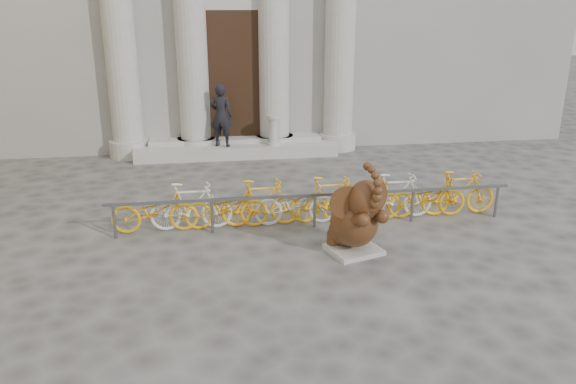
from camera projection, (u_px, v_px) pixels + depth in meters
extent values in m
plane|color=#474442|center=(278.00, 318.00, 8.20)|extent=(80.00, 80.00, 0.00)
cube|color=black|center=(234.00, 77.00, 16.77)|extent=(2.40, 0.16, 4.00)
cylinder|color=#A8A59E|center=(117.00, 18.00, 15.66)|extent=(0.90, 0.90, 8.00)
cylinder|color=#A8A59E|center=(190.00, 17.00, 15.95)|extent=(0.90, 0.90, 8.00)
cylinder|color=#A8A59E|center=(274.00, 17.00, 16.28)|extent=(0.90, 0.90, 8.00)
cylinder|color=#A8A59E|center=(341.00, 17.00, 16.57)|extent=(0.90, 0.90, 8.00)
cube|color=#A8A59E|center=(237.00, 150.00, 16.96)|extent=(6.00, 1.20, 0.36)
cube|color=#A8A59E|center=(354.00, 250.00, 10.39)|extent=(1.10, 1.04, 0.09)
ellipsoid|color=black|center=(349.00, 230.00, 10.46)|extent=(0.93, 0.91, 0.57)
ellipsoid|color=black|center=(354.00, 221.00, 10.23)|extent=(1.14, 1.28, 0.93)
cylinder|color=black|center=(334.00, 238.00, 10.51)|extent=(0.34, 0.34, 0.23)
cylinder|color=black|center=(356.00, 233.00, 10.71)|extent=(0.34, 0.34, 0.23)
cylinder|color=black|center=(356.00, 220.00, 9.78)|extent=(0.36, 0.58, 0.36)
cylinder|color=black|center=(375.00, 216.00, 9.94)|extent=(0.36, 0.58, 0.36)
ellipsoid|color=black|center=(365.00, 200.00, 9.79)|extent=(0.75, 0.73, 0.72)
cylinder|color=black|center=(347.00, 203.00, 9.77)|extent=(0.61, 0.05, 0.61)
cylinder|color=black|center=(376.00, 198.00, 10.02)|extent=(0.52, 0.39, 0.61)
cone|color=beige|center=(365.00, 212.00, 9.64)|extent=(0.16, 0.21, 0.10)
cone|color=beige|center=(376.00, 210.00, 9.73)|extent=(0.07, 0.21, 0.10)
cube|color=slate|center=(315.00, 195.00, 11.34)|extent=(8.33, 0.06, 0.06)
cylinder|color=slate|center=(114.00, 222.00, 10.89)|extent=(0.06, 0.06, 0.70)
cylinder|color=slate|center=(212.00, 217.00, 11.15)|extent=(0.06, 0.06, 0.70)
cylinder|color=slate|center=(315.00, 211.00, 11.45)|extent=(0.06, 0.06, 0.70)
cylinder|color=slate|center=(412.00, 206.00, 11.74)|extent=(0.06, 0.06, 0.70)
cylinder|color=slate|center=(496.00, 201.00, 12.01)|extent=(0.06, 0.06, 0.70)
imported|color=#F5AD15|center=(155.00, 208.00, 11.18)|extent=(1.70, 0.50, 1.00)
imported|color=silver|center=(191.00, 206.00, 11.28)|extent=(1.66, 0.47, 1.00)
imported|color=#F5AD15|center=(226.00, 204.00, 11.38)|extent=(1.70, 0.50, 1.00)
imported|color=#F5AD15|center=(261.00, 203.00, 11.48)|extent=(1.66, 0.47, 1.00)
imported|color=silver|center=(296.00, 201.00, 11.59)|extent=(1.70, 0.50, 1.00)
imported|color=#F5AD15|center=(329.00, 199.00, 11.69)|extent=(1.66, 0.47, 1.00)
imported|color=#F5AD15|center=(362.00, 198.00, 11.79)|extent=(1.70, 0.50, 1.00)
imported|color=silver|center=(395.00, 196.00, 11.89)|extent=(1.66, 0.47, 1.00)
imported|color=#F5AD15|center=(427.00, 194.00, 11.99)|extent=(1.70, 0.50, 1.00)
imported|color=#F5AD15|center=(459.00, 193.00, 12.09)|extent=(1.66, 0.47, 1.00)
imported|color=black|center=(221.00, 115.00, 16.35)|extent=(0.78, 0.64, 1.84)
cylinder|color=#A8A59E|center=(273.00, 143.00, 16.75)|extent=(0.37, 0.37, 0.11)
cylinder|color=#A8A59E|center=(273.00, 131.00, 16.64)|extent=(0.26, 0.26, 0.82)
cylinder|color=#A8A59E|center=(273.00, 117.00, 16.50)|extent=(0.37, 0.37, 0.09)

